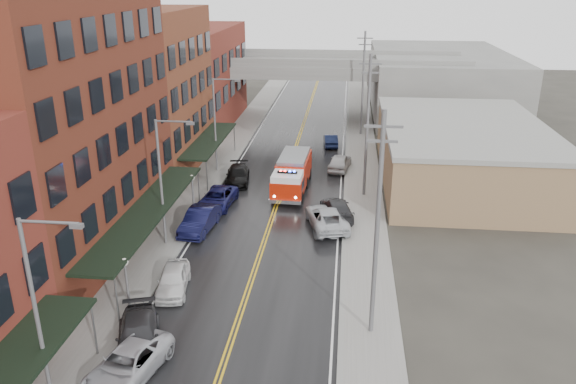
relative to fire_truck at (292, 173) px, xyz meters
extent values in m
cube|color=black|center=(-0.94, -5.58, -1.59)|extent=(11.00, 160.00, 0.02)
cube|color=slate|center=(-8.24, -5.58, -1.53)|extent=(3.00, 160.00, 0.15)
cube|color=slate|center=(6.36, -5.58, -1.53)|extent=(3.00, 160.00, 0.15)
cube|color=gray|center=(-6.59, -5.58, -1.53)|extent=(0.30, 160.00, 0.15)
cube|color=gray|center=(4.71, -5.58, -1.53)|extent=(0.30, 160.00, 0.15)
cube|color=#561F16|center=(-14.24, -12.58, 7.40)|extent=(9.00, 20.00, 18.00)
cube|color=brown|center=(-14.24, 4.92, 5.90)|extent=(9.00, 15.00, 15.00)
cube|color=maroon|center=(-14.24, 22.42, 4.40)|extent=(9.00, 20.00, 12.00)
cube|color=#8B6B4B|center=(15.06, 4.42, 0.90)|extent=(14.00, 22.00, 5.00)
cube|color=slate|center=(17.06, 34.42, 2.40)|extent=(18.00, 30.00, 8.00)
cylinder|color=slate|center=(-7.29, -23.98, -0.10)|extent=(0.10, 0.10, 3.00)
cube|color=black|center=(-8.44, -12.58, 1.40)|extent=(2.60, 18.00, 0.18)
cylinder|color=slate|center=(-7.29, -21.18, -0.10)|extent=(0.10, 0.10, 3.00)
cylinder|color=slate|center=(-7.29, -3.98, -0.10)|extent=(0.10, 0.10, 3.00)
cube|color=black|center=(-8.44, 4.92, 1.40)|extent=(2.60, 13.00, 0.18)
cylinder|color=slate|center=(-7.29, -1.18, -0.10)|extent=(0.10, 0.10, 3.00)
cylinder|color=slate|center=(-7.29, 11.02, -0.10)|extent=(0.10, 0.10, 3.00)
cylinder|color=#59595B|center=(-7.34, -19.58, -0.20)|extent=(0.14, 0.14, 2.80)
sphere|color=silver|center=(-7.34, -19.58, 1.30)|extent=(0.44, 0.44, 0.44)
cylinder|color=#59595B|center=(-7.34, -5.58, -0.20)|extent=(0.14, 0.14, 2.80)
sphere|color=silver|center=(-7.34, -5.58, 1.30)|extent=(0.44, 0.44, 0.44)
cylinder|color=#59595B|center=(-7.74, -27.58, 2.90)|extent=(0.18, 0.18, 9.00)
cylinder|color=#59595B|center=(-6.54, -27.58, 7.30)|extent=(2.40, 0.12, 0.12)
cube|color=#59595B|center=(-5.44, -27.58, 7.20)|extent=(0.50, 0.22, 0.18)
cylinder|color=#59595B|center=(-7.74, -11.58, 2.90)|extent=(0.18, 0.18, 9.00)
cylinder|color=#59595B|center=(-6.54, -11.58, 7.30)|extent=(2.40, 0.12, 0.12)
cube|color=#59595B|center=(-5.44, -11.58, 7.20)|extent=(0.50, 0.22, 0.18)
cylinder|color=#59595B|center=(-7.74, 4.42, 2.90)|extent=(0.18, 0.18, 9.00)
cylinder|color=#59595B|center=(-6.54, 4.42, 7.30)|extent=(2.40, 0.12, 0.12)
cube|color=#59595B|center=(-5.44, 4.42, 7.20)|extent=(0.50, 0.22, 0.18)
cylinder|color=#59595B|center=(6.26, -20.58, 4.40)|extent=(0.24, 0.24, 12.00)
cube|color=#59595B|center=(6.26, -20.58, 9.60)|extent=(1.80, 0.12, 0.12)
cube|color=#59595B|center=(6.26, -20.58, 8.90)|extent=(1.40, 0.12, 0.12)
cylinder|color=#59595B|center=(6.26, -0.58, 4.40)|extent=(0.24, 0.24, 12.00)
cube|color=#59595B|center=(6.26, -0.58, 9.60)|extent=(1.80, 0.12, 0.12)
cube|color=#59595B|center=(6.26, -0.58, 8.90)|extent=(1.40, 0.12, 0.12)
cylinder|color=#59595B|center=(6.26, 19.42, 4.40)|extent=(0.24, 0.24, 12.00)
cube|color=#59595B|center=(6.26, 19.42, 9.60)|extent=(1.80, 0.12, 0.12)
cube|color=#59595B|center=(6.26, 19.42, 8.90)|extent=(1.40, 0.12, 0.12)
cube|color=slate|center=(-0.94, 26.42, 5.15)|extent=(40.00, 10.00, 1.50)
cube|color=slate|center=(-11.94, 26.42, 1.40)|extent=(1.60, 8.00, 6.00)
cube|color=slate|center=(10.06, 26.42, 1.40)|extent=(1.60, 8.00, 6.00)
cube|color=#B01B08|center=(0.05, 1.28, -0.02)|extent=(2.78, 5.72, 2.14)
cube|color=#B01B08|center=(-0.11, -2.70, -0.33)|extent=(2.66, 2.76, 1.53)
cube|color=silver|center=(-0.11, -2.70, 0.69)|extent=(2.53, 2.55, 0.51)
cube|color=black|center=(-0.10, -2.49, -0.02)|extent=(2.64, 1.74, 0.82)
cube|color=slate|center=(0.05, 1.28, 1.20)|extent=(2.51, 5.30, 0.31)
cube|color=black|center=(-0.11, -2.70, 1.03)|extent=(1.64, 0.35, 0.14)
sphere|color=#FF0C0C|center=(-0.67, -2.68, 1.11)|extent=(0.20, 0.20, 0.20)
sphere|color=#1933FF|center=(0.45, -2.72, 1.11)|extent=(0.20, 0.20, 0.20)
cylinder|color=black|center=(-1.24, -2.75, -1.09)|extent=(1.04, 0.40, 1.02)
cylinder|color=black|center=(1.01, -2.85, -1.09)|extent=(1.04, 0.40, 1.02)
cylinder|color=black|center=(-1.09, 0.82, -1.09)|extent=(1.04, 0.40, 1.02)
cylinder|color=black|center=(1.15, 0.72, -1.09)|extent=(1.04, 0.40, 1.02)
cylinder|color=black|center=(-0.98, 3.37, -1.09)|extent=(1.04, 0.40, 1.02)
cylinder|color=black|center=(1.26, 3.27, -1.09)|extent=(1.04, 0.40, 1.02)
imported|color=#AAABB2|center=(-5.16, -25.38, -0.87)|extent=(3.52, 5.66, 1.46)
imported|color=#2A292C|center=(-5.46, -23.16, -0.87)|extent=(3.50, 5.46, 1.47)
imported|color=silver|center=(-5.38, -17.50, -0.87)|extent=(2.35, 4.52, 1.47)
imported|color=black|center=(-5.94, -8.98, -0.76)|extent=(2.26, 5.25, 1.68)
imported|color=#131447|center=(-5.68, -4.27, -0.89)|extent=(2.80, 5.35, 1.44)
imported|color=black|center=(-5.15, 1.54, -0.88)|extent=(2.62, 5.19, 1.45)
imported|color=#B4B7BC|center=(3.37, -7.38, -0.82)|extent=(3.88, 6.10, 1.57)
imported|color=#262629|center=(4.06, -5.55, -0.86)|extent=(3.03, 5.41, 1.48)
imported|color=#BABABA|center=(4.04, 6.22, -0.82)|extent=(2.49, 4.85, 1.58)
imported|color=black|center=(2.87, 14.39, -0.93)|extent=(1.83, 4.20, 1.34)
camera|label=1|loc=(4.58, -45.95, 15.99)|focal=35.00mm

